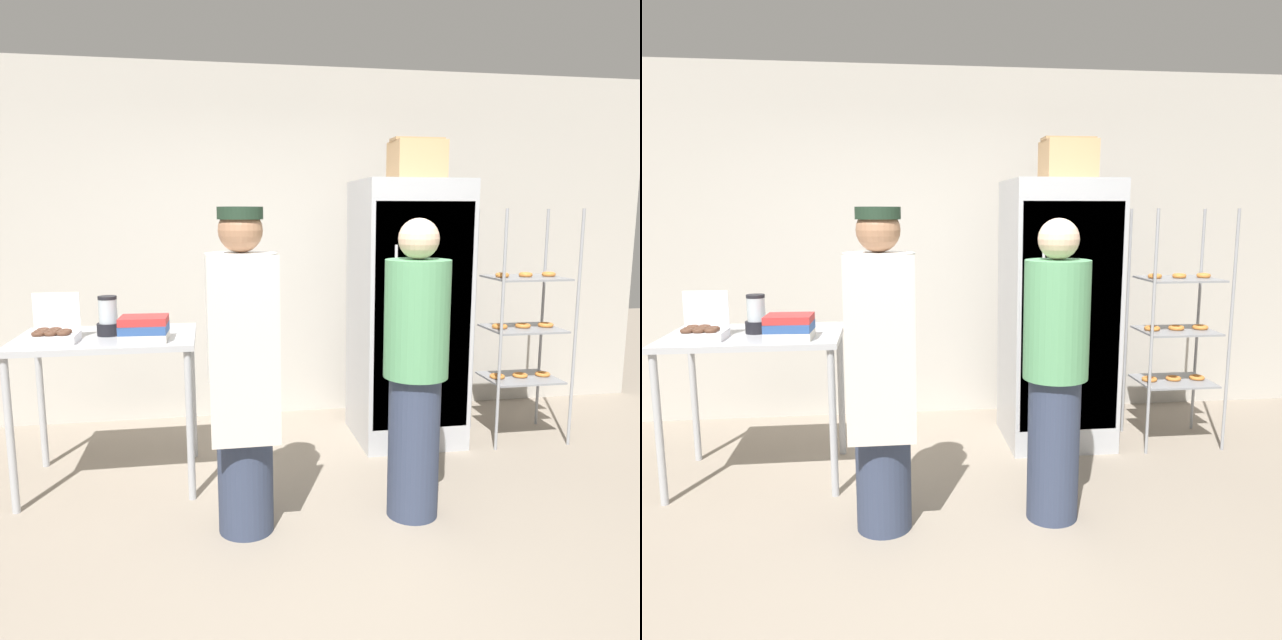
% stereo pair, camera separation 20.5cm
% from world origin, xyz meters
% --- Properties ---
extents(ground_plane, '(14.00, 14.00, 0.00)m').
position_xyz_m(ground_plane, '(0.00, 0.00, 0.00)').
color(ground_plane, gray).
extents(back_wall, '(6.40, 0.12, 2.81)m').
position_xyz_m(back_wall, '(0.00, 2.34, 1.41)').
color(back_wall, '#B7B2A8').
rests_on(back_wall, ground_plane).
extents(refrigerator, '(0.74, 0.76, 1.90)m').
position_xyz_m(refrigerator, '(0.82, 1.52, 0.95)').
color(refrigerator, '#ADAFB5').
rests_on(refrigerator, ground_plane).
extents(baking_rack, '(0.59, 0.48, 1.70)m').
position_xyz_m(baking_rack, '(1.67, 1.38, 0.84)').
color(baking_rack, '#93969B').
rests_on(baking_rack, ground_plane).
extents(prep_counter, '(1.06, 0.75, 0.94)m').
position_xyz_m(prep_counter, '(-1.23, 1.07, 0.83)').
color(prep_counter, '#ADAFB5').
rests_on(prep_counter, ground_plane).
extents(donut_box, '(0.27, 0.23, 0.27)m').
position_xyz_m(donut_box, '(-1.50, 0.94, 0.99)').
color(donut_box, white).
rests_on(donut_box, prep_counter).
extents(blender_pitcher, '(0.14, 0.14, 0.24)m').
position_xyz_m(blender_pitcher, '(-1.22, 1.09, 1.04)').
color(blender_pitcher, black).
rests_on(blender_pitcher, prep_counter).
extents(binder_stack, '(0.28, 0.23, 0.14)m').
position_xyz_m(binder_stack, '(-0.99, 0.88, 1.01)').
color(binder_stack, silver).
rests_on(binder_stack, prep_counter).
extents(cardboard_storage_box, '(0.36, 0.33, 0.29)m').
position_xyz_m(cardboard_storage_box, '(0.88, 1.57, 2.05)').
color(cardboard_storage_box, tan).
rests_on(cardboard_storage_box, refrigerator).
extents(person_baker, '(0.36, 0.38, 1.70)m').
position_xyz_m(person_baker, '(-0.45, 0.31, 0.89)').
color(person_baker, '#333D56').
rests_on(person_baker, ground_plane).
extents(person_customer, '(0.35, 0.35, 1.65)m').
position_xyz_m(person_customer, '(0.48, 0.33, 0.84)').
color(person_customer, '#333D56').
rests_on(person_customer, ground_plane).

